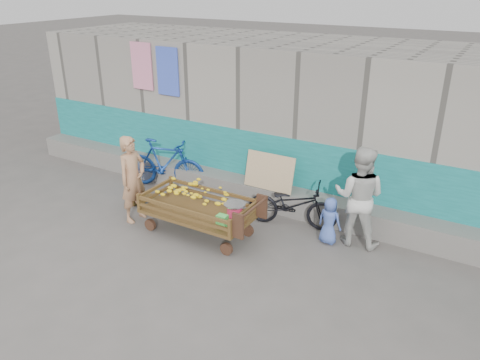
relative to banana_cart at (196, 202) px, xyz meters
The scene contains 9 objects.
ground 1.05m from the banana_cart, 62.92° to the right, with size 80.00×80.00×0.00m, color #53514C.
building_wall 3.42m from the banana_cart, 83.29° to the left, with size 12.00×3.50×3.00m.
banana_cart is the anchor object (origin of this frame).
bench 1.43m from the banana_cart, 165.50° to the left, with size 0.95×0.28×0.24m.
vendor_man 1.31m from the banana_cart, behind, with size 0.60×0.39×1.64m, color #AF7D59.
woman 2.78m from the banana_cart, 23.54° to the left, with size 0.85×0.66×1.74m, color silver.
child 2.32m from the banana_cart, 22.06° to the left, with size 0.41×0.27×0.84m, color #4765BB.
bicycle_dark 1.75m from the banana_cart, 38.80° to the left, with size 0.57×1.64×0.86m, color black.
bicycle_blue 2.16m from the banana_cart, 143.36° to the left, with size 0.51×1.80×1.08m, color navy.
Camera 1 is at (3.98, -5.16, 4.20)m, focal length 35.00 mm.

